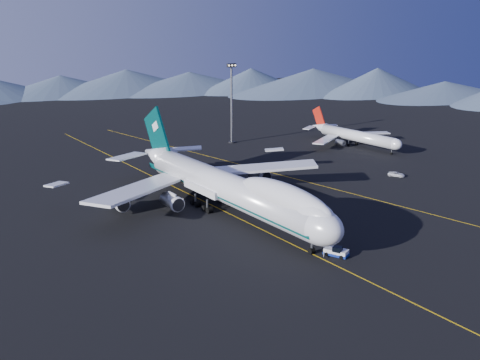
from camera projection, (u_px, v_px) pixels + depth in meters
ground at (227, 213)px, 114.64m from camera, size 500.00×500.00×0.00m
taxiway_line_main at (227, 213)px, 114.63m from camera, size 0.25×220.00×0.01m
taxiway_line_side at (302, 180)px, 139.12m from camera, size 28.08×198.09×0.01m
boeing_747 at (227, 187)px, 113.08m from camera, size 59.62×72.43×19.37m
pushback_tug at (336, 252)px, 92.90m from camera, size 3.58×4.69×1.83m
second_jet at (354, 136)px, 179.82m from camera, size 35.67×40.30×11.47m
service_van at (396, 174)px, 142.71m from camera, size 3.66×4.80×1.21m
floodlight_mast at (232, 103)px, 181.80m from camera, size 3.34×2.50×27.00m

